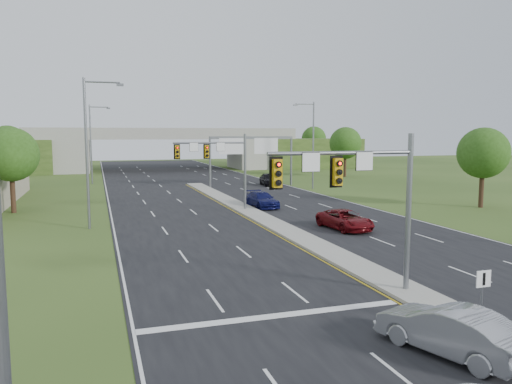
{
  "coord_description": "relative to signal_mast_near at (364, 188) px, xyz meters",
  "views": [
    {
      "loc": [
        -12.84,
        -18.35,
        6.96
      ],
      "look_at": [
        -2.44,
        14.12,
        3.0
      ],
      "focal_mm": 35.0,
      "sensor_mm": 36.0,
      "label": 1
    }
  ],
  "objects": [
    {
      "name": "ground",
      "position": [
        2.26,
        0.07,
        -4.73
      ],
      "size": [
        240.0,
        240.0,
        0.0
      ],
      "primitive_type": "plane",
      "color": "#2E4619",
      "rests_on": "ground"
    },
    {
      "name": "tree_back_c",
      "position": [
        26.26,
        94.07,
        0.78
      ],
      "size": [
        5.6,
        5.6,
        8.32
      ],
      "color": "#382316",
      "rests_on": "ground"
    },
    {
      "name": "tree_r_mid",
      "position": [
        28.26,
        55.07,
        0.78
      ],
      "size": [
        5.2,
        5.2,
        8.12
      ],
      "color": "#382316",
      "rests_on": "ground"
    },
    {
      "name": "median",
      "position": [
        2.26,
        23.07,
        -4.63
      ],
      "size": [
        2.0,
        54.0,
        0.16
      ],
      "primitive_type": "cube",
      "color": "gray",
      "rests_on": "road"
    },
    {
      "name": "keep_right_sign",
      "position": [
        2.26,
        -4.45,
        -3.21
      ],
      "size": [
        0.6,
        0.13,
        2.2
      ],
      "color": "slate",
      "rests_on": "ground"
    },
    {
      "name": "car_far_a",
      "position": [
        6.64,
        14.07,
        -4.0
      ],
      "size": [
        2.83,
        5.31,
        1.42
      ],
      "primitive_type": "imported",
      "rotation": [
        0.0,
        0.0,
        0.1
      ],
      "color": "#5A090D",
      "rests_on": "road"
    },
    {
      "name": "tree_r_near",
      "position": [
        24.26,
        20.07,
        0.45
      ],
      "size": [
        4.8,
        4.8,
        7.6
      ],
      "color": "#382316",
      "rests_on": "ground"
    },
    {
      "name": "car_far_c",
      "position": [
        11.76,
        45.57,
        -3.86
      ],
      "size": [
        2.56,
        5.17,
        1.69
      ],
      "primitive_type": "imported",
      "rotation": [
        0.0,
        0.0,
        -0.11
      ],
      "color": "black",
      "rests_on": "road"
    },
    {
      "name": "car_far_b",
      "position": [
        4.33,
        26.47,
        -3.98
      ],
      "size": [
        2.45,
        5.17,
        1.46
      ],
      "primitive_type": "imported",
      "rotation": [
        0.0,
        0.0,
        0.08
      ],
      "color": "#0A0D41",
      "rests_on": "road"
    },
    {
      "name": "road",
      "position": [
        2.26,
        35.07,
        -4.72
      ],
      "size": [
        24.0,
        160.0,
        0.02
      ],
      "primitive_type": "cube",
      "color": "black",
      "rests_on": "ground"
    },
    {
      "name": "sign_gantry",
      "position": [
        8.95,
        44.99,
        0.51
      ],
      "size": [
        11.58,
        0.44,
        6.67
      ],
      "color": "slate",
      "rests_on": "ground"
    },
    {
      "name": "tree_l_near",
      "position": [
        -17.74,
        30.07,
        0.45
      ],
      "size": [
        4.8,
        4.8,
        7.6
      ],
      "color": "#382316",
      "rests_on": "ground"
    },
    {
      "name": "tree_back_d",
      "position": [
        40.26,
        94.07,
        1.11
      ],
      "size": [
        6.0,
        6.0,
        8.85
      ],
      "color": "#382316",
      "rests_on": "ground"
    },
    {
      "name": "lightpole_r_far",
      "position": [
        15.56,
        40.07,
        1.38
      ],
      "size": [
        2.85,
        0.25,
        11.0
      ],
      "color": "slate",
      "rests_on": "ground"
    },
    {
      "name": "car_silver",
      "position": [
        -0.12,
        -5.71,
        -3.93
      ],
      "size": [
        3.18,
        5.01,
        1.56
      ],
      "primitive_type": "imported",
      "rotation": [
        0.0,
        0.0,
        3.49
      ],
      "color": "#9B9CA2",
      "rests_on": "road"
    },
    {
      "name": "lightpole_l_near",
      "position": [
        -11.03,
        -14.93,
        1.38
      ],
      "size": [
        2.85,
        0.25,
        11.0
      ],
      "color": "slate",
      "rests_on": "ground"
    },
    {
      "name": "median_nose",
      "position": [
        2.26,
        -3.93,
        -4.63
      ],
      "size": [
        2.0,
        2.0,
        0.16
      ],
      "primitive_type": "cone",
      "color": "gray",
      "rests_on": "road"
    },
    {
      "name": "lane_markings",
      "position": [
        1.66,
        28.99,
        -4.7
      ],
      "size": [
        23.72,
        160.0,
        0.01
      ],
      "color": "gold",
      "rests_on": "road"
    },
    {
      "name": "lightpole_l_mid",
      "position": [
        -11.03,
        20.07,
        1.38
      ],
      "size": [
        2.85,
        0.25,
        11.0
      ],
      "color": "slate",
      "rests_on": "ground"
    },
    {
      "name": "lightpole_l_far",
      "position": [
        -11.03,
        55.07,
        1.38
      ],
      "size": [
        2.85,
        0.25,
        11.0
      ],
      "color": "slate",
      "rests_on": "ground"
    },
    {
      "name": "tree_l_mid",
      "position": [
        -21.74,
        55.07,
        0.78
      ],
      "size": [
        5.2,
        5.2,
        8.12
      ],
      "color": "#382316",
      "rests_on": "ground"
    },
    {
      "name": "signal_mast_far",
      "position": [
        0.0,
        25.0,
        0.0
      ],
      "size": [
        6.62,
        0.6,
        7.0
      ],
      "color": "slate",
      "rests_on": "ground"
    },
    {
      "name": "signal_mast_near",
      "position": [
        0.0,
        0.0,
        0.0
      ],
      "size": [
        6.62,
        0.6,
        7.0
      ],
      "color": "slate",
      "rests_on": "ground"
    },
    {
      "name": "overpass",
      "position": [
        2.26,
        80.07,
        -1.17
      ],
      "size": [
        80.0,
        14.0,
        8.1
      ],
      "color": "gray",
      "rests_on": "ground"
    },
    {
      "name": "tree_back_b",
      "position": [
        -21.74,
        94.07,
        0.78
      ],
      "size": [
        5.6,
        5.6,
        8.32
      ],
      "color": "#382316",
      "rests_on": "ground"
    }
  ]
}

